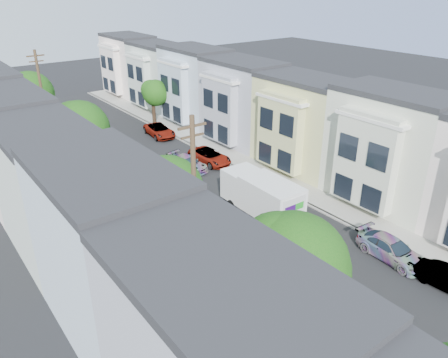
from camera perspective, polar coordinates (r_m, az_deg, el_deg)
name	(u,v)px	position (r m, az deg, el deg)	size (l,w,h in m)	color
ground	(299,263)	(28.00, 9.81, -10.76)	(160.00, 160.00, 0.00)	black
road_slab	(174,181)	(38.19, -6.58, -0.27)	(12.00, 70.00, 0.02)	black
curb_left	(108,200)	(35.83, -14.89, -2.66)	(0.30, 70.00, 0.15)	gray
curb_right	(229,164)	(41.25, 0.62, 1.97)	(0.30, 70.00, 0.15)	gray
sidewalk_left	(92,205)	(35.45, -16.81, -3.22)	(2.60, 70.00, 0.15)	gray
sidewalk_right	(239,161)	(42.00, 2.02, 2.39)	(2.60, 70.00, 0.15)	gray
centerline	(174,181)	(38.19, -6.58, -0.29)	(0.12, 70.00, 0.01)	gold
townhouse_row_left	(43,220)	(34.61, -22.62, -5.02)	(5.00, 70.00, 8.50)	#D1D18A
townhouse_row_right	(269,153)	(44.36, 5.84, 3.42)	(5.00, 70.00, 8.50)	#D1D18A
tree_b	(291,269)	(18.31, 8.72, -11.53)	(4.70, 4.70, 7.74)	black
tree_c	(166,193)	(25.48, -7.58, -1.81)	(4.34, 4.34, 6.99)	black
tree_d	(79,130)	(37.20, -18.37, 6.09)	(4.70, 4.70, 7.32)	black
tree_e	(30,94)	(50.15, -23.99, 10.06)	(4.70, 4.70, 7.47)	black
tree_far_r	(155,93)	(52.85, -9.04, 10.99)	(3.10, 3.10, 5.30)	black
utility_pole_near	(195,207)	(23.02, -3.85, -3.70)	(1.60, 0.26, 10.00)	#42301E
utility_pole_far	(44,103)	(45.72, -22.47, 9.11)	(1.60, 0.26, 10.00)	#42301E
fedex_truck	(262,196)	(31.63, 4.95, -2.19)	(2.58, 6.70, 3.21)	silver
lead_sedan	(188,163)	(40.17, -4.77, 2.08)	(1.75, 4.17, 1.25)	black
parked_left_c	(228,276)	(25.39, 0.53, -12.57)	(1.97, 4.69, 1.41)	#ABAEBF
parked_left_d	(136,202)	(33.72, -11.37, -2.98)	(2.19, 4.74, 1.32)	#5E2511
parked_right_b	(391,249)	(29.53, 21.01, -8.58)	(1.89, 4.50, 1.35)	white
parked_right_c	(210,157)	(41.48, -1.87, 2.95)	(2.18, 4.72, 1.31)	black
parked_right_d	(159,131)	(49.17, -8.43, 6.27)	(2.20, 4.77, 1.33)	black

